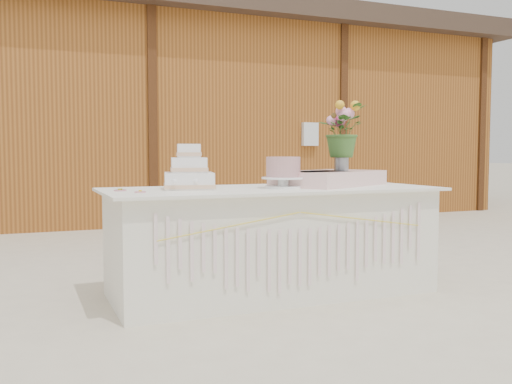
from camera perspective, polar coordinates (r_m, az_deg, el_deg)
ground at (r=4.23m, az=1.57°, el=-10.03°), size 80.00×80.00×0.00m
barn at (r=9.91m, az=-12.85°, el=7.66°), size 12.60×4.60×3.30m
cake_table at (r=4.15m, az=1.61°, el=-4.86°), size 2.40×1.00×0.77m
wedding_cake at (r=4.01m, az=-6.73°, el=1.83°), size 0.42×0.42×0.31m
pink_cake_stand at (r=4.07m, az=2.74°, el=2.15°), size 0.31×0.31×0.22m
satin_runner at (r=4.42m, az=7.34°, el=1.37°), size 1.03×0.88×0.11m
flower_vase at (r=4.49m, az=8.53°, el=3.09°), size 0.11×0.11×0.15m
bouquet at (r=4.50m, az=8.57°, el=6.71°), size 0.49×0.47×0.42m
loose_flowers at (r=3.83m, az=-12.61°, el=0.20°), size 0.26×0.38×0.02m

